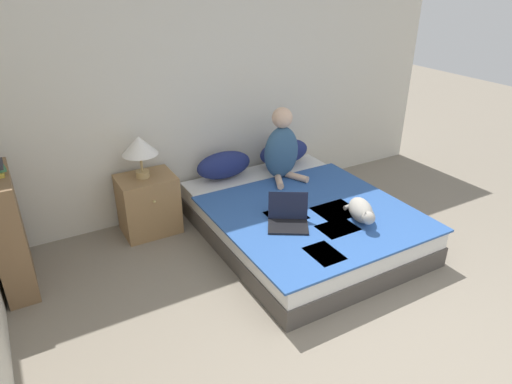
# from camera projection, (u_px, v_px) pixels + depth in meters

# --- Properties ---
(wall_back) EXTENTS (5.62, 0.05, 2.55)m
(wall_back) POSITION_uv_depth(u_px,v_px,m) (217.00, 89.00, 4.73)
(wall_back) COLOR beige
(wall_back) RESTS_ON ground_plane
(bed) EXTENTS (1.75, 2.14, 0.37)m
(bed) POSITION_uv_depth(u_px,v_px,m) (301.00, 220.00, 4.47)
(bed) COLOR #4C4742
(bed) RESTS_ON ground_plane
(pillow_near) EXTENTS (0.61, 0.27, 0.29)m
(pillow_near) POSITION_uv_depth(u_px,v_px,m) (224.00, 165.00, 4.86)
(pillow_near) COLOR navy
(pillow_near) RESTS_ON bed
(pillow_far) EXTENTS (0.61, 0.27, 0.29)m
(pillow_far) POSITION_uv_depth(u_px,v_px,m) (284.00, 152.00, 5.20)
(pillow_far) COLOR navy
(pillow_far) RESTS_ON bed
(person_sitting) EXTENTS (0.40, 0.39, 0.77)m
(person_sitting) POSITION_uv_depth(u_px,v_px,m) (282.00, 148.00, 4.78)
(person_sitting) COLOR #33567A
(person_sitting) RESTS_ON bed
(cat_tabby) EXTENTS (0.34, 0.48, 0.19)m
(cat_tabby) POSITION_uv_depth(u_px,v_px,m) (361.00, 211.00, 4.06)
(cat_tabby) COLOR #A8A399
(cat_tabby) RESTS_ON bed
(laptop_open) EXTENTS (0.46, 0.44, 0.26)m
(laptop_open) POSITION_uv_depth(u_px,v_px,m) (288.00, 219.00, 4.01)
(laptop_open) COLOR black
(laptop_open) RESTS_ON bed
(nightstand) EXTENTS (0.54, 0.45, 0.60)m
(nightstand) POSITION_uv_depth(u_px,v_px,m) (148.00, 204.00, 4.53)
(nightstand) COLOR #937047
(nightstand) RESTS_ON ground_plane
(table_lamp) EXTENTS (0.34, 0.34, 0.41)m
(table_lamp) POSITION_uv_depth(u_px,v_px,m) (139.00, 147.00, 4.26)
(table_lamp) COLOR tan
(table_lamp) RESTS_ON nightstand
(bookshelf) EXTENTS (0.23, 0.72, 1.01)m
(bookshelf) POSITION_uv_depth(u_px,v_px,m) (8.00, 232.00, 3.67)
(bookshelf) COLOR brown
(bookshelf) RESTS_ON ground_plane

